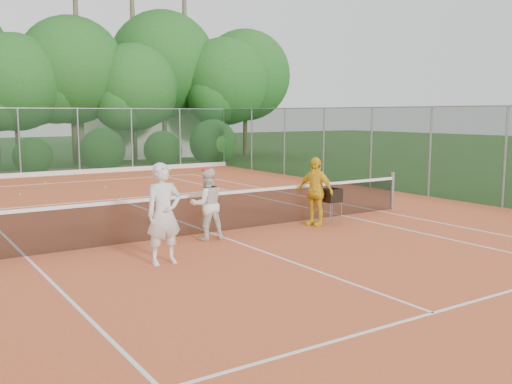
% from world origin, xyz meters
% --- Properties ---
extents(ground, '(120.00, 120.00, 0.00)m').
position_xyz_m(ground, '(0.00, 0.00, 0.00)').
color(ground, '#204017').
rests_on(ground, ground).
extents(clay_court, '(18.00, 36.00, 0.02)m').
position_xyz_m(clay_court, '(0.00, 0.00, 0.01)').
color(clay_court, '#CC592F').
rests_on(clay_court, ground).
extents(club_building, '(8.00, 5.00, 3.00)m').
position_xyz_m(club_building, '(9.00, 24.00, 1.50)').
color(club_building, beige).
rests_on(club_building, ground).
extents(tennis_net, '(11.97, 0.10, 1.10)m').
position_xyz_m(tennis_net, '(0.00, 0.00, 0.53)').
color(tennis_net, gray).
rests_on(tennis_net, clay_court).
extents(player_white, '(0.69, 0.45, 1.88)m').
position_xyz_m(player_white, '(-2.04, -1.89, 0.96)').
color(player_white, silver).
rests_on(player_white, clay_court).
extents(player_center_grp, '(0.85, 0.70, 1.61)m').
position_xyz_m(player_center_grp, '(-0.40, -0.50, 0.82)').
color(player_center_grp, white).
rests_on(player_center_grp, clay_court).
extents(player_yellow, '(0.71, 1.08, 1.70)m').
position_xyz_m(player_yellow, '(2.64, -0.53, 0.87)').
color(player_yellow, yellow).
rests_on(player_yellow, clay_court).
extents(ball_hopper, '(0.40, 0.40, 0.91)m').
position_xyz_m(ball_hopper, '(3.03, -0.70, 0.74)').
color(ball_hopper, gray).
rests_on(ball_hopper, clay_court).
extents(stray_ball_a, '(0.07, 0.07, 0.07)m').
position_xyz_m(stray_ball_a, '(-2.46, 9.12, 0.05)').
color(stray_ball_a, gold).
rests_on(stray_ball_a, clay_court).
extents(stray_ball_b, '(0.07, 0.07, 0.07)m').
position_xyz_m(stray_ball_b, '(-0.93, 12.14, 0.05)').
color(stray_ball_b, '#CCD531').
rests_on(stray_ball_b, clay_court).
extents(stray_ball_c, '(0.07, 0.07, 0.07)m').
position_xyz_m(stray_ball_c, '(0.56, 9.27, 0.05)').
color(stray_ball_c, '#BFE134').
rests_on(stray_ball_c, clay_court).
extents(court_markings, '(11.03, 23.83, 0.01)m').
position_xyz_m(court_markings, '(0.00, 0.00, 0.02)').
color(court_markings, white).
rests_on(court_markings, clay_court).
extents(fence_back, '(18.07, 0.07, 3.00)m').
position_xyz_m(fence_back, '(0.00, 15.00, 1.52)').
color(fence_back, '#19381E').
rests_on(fence_back, clay_court).
extents(fence_right, '(0.07, 33.07, 3.00)m').
position_xyz_m(fence_right, '(9.00, -1.50, 1.52)').
color(fence_right, '#19381E').
rests_on(fence_right, clay_court).
extents(tropical_treeline, '(32.10, 8.49, 15.03)m').
position_xyz_m(tropical_treeline, '(1.43, 20.22, 5.11)').
color(tropical_treeline, brown).
rests_on(tropical_treeline, ground).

